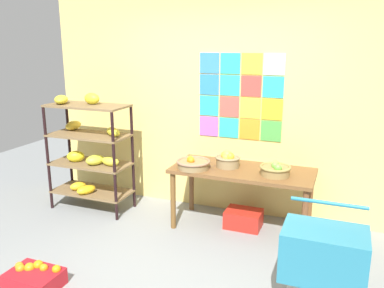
% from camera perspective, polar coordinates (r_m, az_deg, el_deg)
% --- Properties ---
extents(ground, '(9.41, 9.41, 0.00)m').
position_cam_1_polar(ground, '(3.86, -4.78, -18.36)').
color(ground, gray).
extents(back_wall_with_art, '(4.53, 0.07, 2.65)m').
position_cam_1_polar(back_wall_with_art, '(4.92, 3.93, 5.45)').
color(back_wall_with_art, '#EACC6C').
rests_on(back_wall_with_art, ground).
extents(banana_shelf_unit, '(1.01, 0.58, 1.48)m').
position_cam_1_polar(banana_shelf_unit, '(5.17, -14.53, -0.43)').
color(banana_shelf_unit, black).
rests_on(banana_shelf_unit, ground).
extents(display_table, '(1.57, 0.69, 0.71)m').
position_cam_1_polar(display_table, '(4.52, 7.17, -4.59)').
color(display_table, brown).
rests_on(display_table, ground).
extents(fruit_basket_back_left, '(0.33, 0.33, 0.15)m').
position_cam_1_polar(fruit_basket_back_left, '(4.32, 11.78, -3.57)').
color(fruit_basket_back_left, olive).
rests_on(fruit_basket_back_left, display_table).
extents(fruit_basket_left, '(0.38, 0.38, 0.14)m').
position_cam_1_polar(fruit_basket_left, '(4.47, 0.15, -2.79)').
color(fruit_basket_left, olive).
rests_on(fruit_basket_left, display_table).
extents(fruit_basket_back_right, '(0.28, 0.28, 0.19)m').
position_cam_1_polar(fruit_basket_back_right, '(4.53, 5.09, -2.19)').
color(fruit_basket_back_right, olive).
rests_on(fruit_basket_back_right, display_table).
extents(produce_crate_under_table, '(0.41, 0.30, 0.20)m').
position_cam_1_polar(produce_crate_under_table, '(4.74, 7.33, -10.51)').
color(produce_crate_under_table, red).
rests_on(produce_crate_under_table, ground).
extents(orange_crate_foreground, '(0.45, 0.33, 0.20)m').
position_cam_1_polar(orange_crate_foreground, '(3.93, -21.55, -17.32)').
color(orange_crate_foreground, red).
rests_on(orange_crate_foreground, ground).
extents(shopping_cart, '(0.61, 0.46, 0.87)m').
position_cam_1_polar(shopping_cart, '(3.28, 18.18, -15.06)').
color(shopping_cart, black).
rests_on(shopping_cart, ground).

